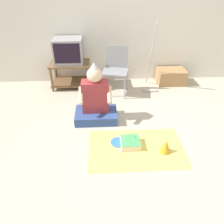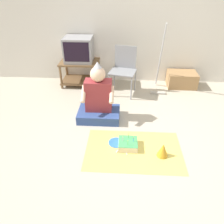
{
  "view_description": "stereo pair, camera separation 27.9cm",
  "coord_description": "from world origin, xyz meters",
  "px_view_note": "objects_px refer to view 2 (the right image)",
  "views": [
    {
      "loc": [
        -0.54,
        -2.06,
        1.94
      ],
      "look_at": [
        -0.4,
        0.41,
        0.35
      ],
      "focal_mm": 35.0,
      "sensor_mm": 36.0,
      "label": 1
    },
    {
      "loc": [
        -0.26,
        -2.06,
        1.94
      ],
      "look_at": [
        -0.4,
        0.41,
        0.35
      ],
      "focal_mm": 35.0,
      "sensor_mm": 36.0,
      "label": 2
    }
  ],
  "objects_px": {
    "dust_mop": "(159,73)",
    "paper_plate": "(116,143)",
    "birthday_cake": "(128,144)",
    "party_hat_blue": "(163,150)",
    "cardboard_box_stack": "(182,79)",
    "tv": "(79,49)",
    "folding_chair": "(124,67)",
    "person_seated": "(99,101)"
  },
  "relations": [
    {
      "from": "dust_mop",
      "to": "party_hat_blue",
      "type": "relative_size",
      "value": 7.05
    },
    {
      "from": "birthday_cake",
      "to": "cardboard_box_stack",
      "type": "bearing_deg",
      "value": 60.61
    },
    {
      "from": "person_seated",
      "to": "dust_mop",
      "type": "bearing_deg",
      "value": 43.63
    },
    {
      "from": "party_hat_blue",
      "to": "paper_plate",
      "type": "distance_m",
      "value": 0.62
    },
    {
      "from": "dust_mop",
      "to": "party_hat_blue",
      "type": "height_order",
      "value": "dust_mop"
    },
    {
      "from": "folding_chair",
      "to": "tv",
      "type": "bearing_deg",
      "value": 160.52
    },
    {
      "from": "birthday_cake",
      "to": "dust_mop",
      "type": "bearing_deg",
      "value": 70.89
    },
    {
      "from": "person_seated",
      "to": "birthday_cake",
      "type": "bearing_deg",
      "value": -56.07
    },
    {
      "from": "tv",
      "to": "birthday_cake",
      "type": "distance_m",
      "value": 2.21
    },
    {
      "from": "tv",
      "to": "party_hat_blue",
      "type": "xyz_separation_m",
      "value": [
        1.38,
        -2.02,
        -0.62
      ]
    },
    {
      "from": "cardboard_box_stack",
      "to": "birthday_cake",
      "type": "relative_size",
      "value": 2.22
    },
    {
      "from": "dust_mop",
      "to": "party_hat_blue",
      "type": "distance_m",
      "value": 1.81
    },
    {
      "from": "tv",
      "to": "party_hat_blue",
      "type": "distance_m",
      "value": 2.52
    },
    {
      "from": "folding_chair",
      "to": "cardboard_box_stack",
      "type": "distance_m",
      "value": 1.25
    },
    {
      "from": "cardboard_box_stack",
      "to": "paper_plate",
      "type": "xyz_separation_m",
      "value": [
        -1.22,
        -1.83,
        -0.13
      ]
    },
    {
      "from": "cardboard_box_stack",
      "to": "person_seated",
      "type": "relative_size",
      "value": 0.61
    },
    {
      "from": "paper_plate",
      "to": "tv",
      "type": "bearing_deg",
      "value": 113.67
    },
    {
      "from": "birthday_cake",
      "to": "party_hat_blue",
      "type": "distance_m",
      "value": 0.45
    },
    {
      "from": "cardboard_box_stack",
      "to": "tv",
      "type": "bearing_deg",
      "value": -179.6
    },
    {
      "from": "tv",
      "to": "folding_chair",
      "type": "height_order",
      "value": "tv"
    },
    {
      "from": "party_hat_blue",
      "to": "paper_plate",
      "type": "xyz_separation_m",
      "value": [
        -0.58,
        0.2,
        -0.08
      ]
    },
    {
      "from": "tv",
      "to": "paper_plate",
      "type": "relative_size",
      "value": 2.54
    },
    {
      "from": "birthday_cake",
      "to": "folding_chair",
      "type": "bearing_deg",
      "value": 93.13
    },
    {
      "from": "party_hat_blue",
      "to": "birthday_cake",
      "type": "bearing_deg",
      "value": 162.13
    },
    {
      "from": "tv",
      "to": "birthday_cake",
      "type": "bearing_deg",
      "value": -63.18
    },
    {
      "from": "tv",
      "to": "paper_plate",
      "type": "bearing_deg",
      "value": -66.33
    },
    {
      "from": "dust_mop",
      "to": "birthday_cake",
      "type": "relative_size",
      "value": 5.07
    },
    {
      "from": "person_seated",
      "to": "paper_plate",
      "type": "bearing_deg",
      "value": -63.93
    },
    {
      "from": "tv",
      "to": "cardboard_box_stack",
      "type": "bearing_deg",
      "value": 0.4
    },
    {
      "from": "dust_mop",
      "to": "paper_plate",
      "type": "distance_m",
      "value": 1.78
    },
    {
      "from": "birthday_cake",
      "to": "party_hat_blue",
      "type": "height_order",
      "value": "party_hat_blue"
    },
    {
      "from": "paper_plate",
      "to": "folding_chair",
      "type": "bearing_deg",
      "value": 87.41
    },
    {
      "from": "birthday_cake",
      "to": "tv",
      "type": "bearing_deg",
      "value": 116.82
    },
    {
      "from": "tv",
      "to": "cardboard_box_stack",
      "type": "height_order",
      "value": "tv"
    },
    {
      "from": "tv",
      "to": "person_seated",
      "type": "height_order",
      "value": "tv"
    },
    {
      "from": "person_seated",
      "to": "party_hat_blue",
      "type": "relative_size",
      "value": 5.06
    },
    {
      "from": "cardboard_box_stack",
      "to": "birthday_cake",
      "type": "height_order",
      "value": "cardboard_box_stack"
    },
    {
      "from": "dust_mop",
      "to": "party_hat_blue",
      "type": "bearing_deg",
      "value": -94.52
    },
    {
      "from": "dust_mop",
      "to": "tv",
      "type": "bearing_deg",
      "value": 171.26
    },
    {
      "from": "tv",
      "to": "person_seated",
      "type": "relative_size",
      "value": 0.57
    },
    {
      "from": "cardboard_box_stack",
      "to": "person_seated",
      "type": "bearing_deg",
      "value": -141.17
    },
    {
      "from": "person_seated",
      "to": "birthday_cake",
      "type": "height_order",
      "value": "person_seated"
    }
  ]
}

